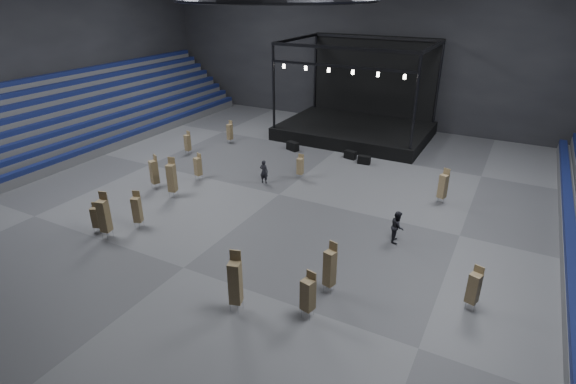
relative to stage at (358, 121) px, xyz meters
The scene contains 24 objects.
floor 16.30m from the stage, 90.00° to the right, with size 50.00×50.00×0.00m, color #4C4C4F.
wall_back 8.93m from the stage, 90.00° to the left, with size 50.00×0.20×18.00m, color black.
wall_left 30.75m from the stage, 147.00° to the right, with size 0.20×42.00×18.00m, color black.
bleachers_left 28.10m from the stage, 144.71° to the right, with size 7.20×40.00×6.40m.
stage is the anchor object (origin of this frame).
flight_case_left 8.15m from the stage, 116.20° to the right, with size 1.16×0.58×0.78m, color black.
flight_case_mid 7.19m from the stage, 74.67° to the right, with size 1.04×0.52×0.69m, color black.
flight_case_right 8.27m from the stage, 65.81° to the right, with size 1.03×0.52×0.69m, color black.
chair_stack_0 12.80m from the stage, 140.00° to the right, with size 0.50×0.50×2.17m.
chair_stack_1 12.84m from the stage, 90.02° to the right, with size 0.50×0.50×1.96m.
chair_stack_2 16.92m from the stage, 131.89° to the right, with size 0.51×0.51×2.11m.
chair_stack_3 27.12m from the stage, 105.33° to the right, with size 0.55×0.55×1.93m.
chair_stack_4 21.38m from the stage, 113.79° to the right, with size 0.66×0.66×2.59m.
chair_stack_5 28.57m from the stage, 81.09° to the right, with size 0.67×0.67×3.11m.
chair_stack_6 27.05m from the stage, 103.04° to the right, with size 0.66×0.66×2.93m.
chair_stack_7 25.11m from the stage, 102.35° to the right, with size 0.63×0.63×2.42m.
chair_stack_8 21.10m from the stage, 107.85° to the right, with size 0.67×0.67×2.93m.
chair_stack_9 18.10m from the stage, 112.20° to the right, with size 0.56×0.56×2.13m.
chair_stack_10 26.96m from the stage, 58.71° to the right, with size 0.61×0.61×2.28m.
chair_stack_11 26.08m from the stage, 72.92° to the right, with size 0.60×0.60×2.74m.
chair_stack_12 16.08m from the stage, 48.88° to the right, with size 0.64×0.64×2.51m.
chair_stack_13 28.13m from the stage, 74.44° to the right, with size 0.64×0.64×2.35m.
man_center 15.06m from the stage, 97.77° to the right, with size 0.67×0.44×1.83m, color black.
crew_member 20.83m from the stage, 63.61° to the right, with size 0.94×0.73×1.94m, color black.
Camera 1 is at (14.39, -25.61, 13.74)m, focal length 28.00 mm.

